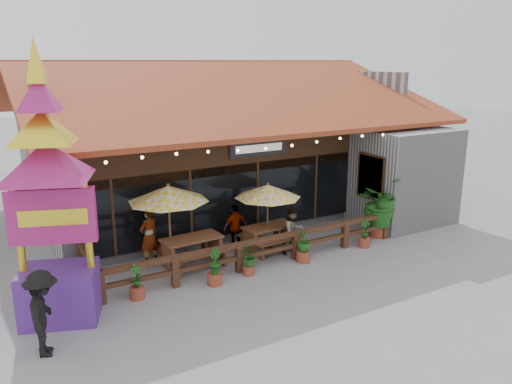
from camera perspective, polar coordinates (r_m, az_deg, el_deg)
ground at (r=16.56m, az=4.94°, el=-6.71°), size 100.00×100.00×0.00m
restaurant_building at (r=21.61m, az=-4.47°, el=4.46°), size 15.50×14.73×6.09m
patio_railing at (r=15.02m, az=-1.53°, el=-6.45°), size 10.00×2.60×0.92m
umbrella_left at (r=14.92m, az=-9.99°, el=-0.23°), size 2.93×2.93×2.57m
umbrella_right at (r=15.98m, az=1.35°, el=0.06°), size 2.75×2.75×2.29m
picnic_table_left at (r=15.37m, az=-7.34°, el=-6.16°), size 1.91×1.67×0.87m
picnic_table_right at (r=16.45m, az=1.52°, el=-4.73°), size 1.79×1.57×0.83m
thai_sign_tower at (r=12.11m, az=-22.78°, el=2.52°), size 3.34×3.34×7.03m
tropical_plant at (r=17.98m, az=13.93°, el=-1.22°), size 2.06×2.01×2.16m
diner_a at (r=15.38m, az=-12.12°, el=-5.04°), size 0.79×0.66×1.84m
diner_b at (r=16.09m, az=4.30°, el=-4.47°), size 0.74×0.58×1.52m
diner_c at (r=16.51m, az=-2.39°, el=-3.97°), size 0.91×0.45×1.50m
pedestrian at (r=11.58m, az=-23.15°, el=-12.64°), size 0.96×1.35×1.89m
planter_a at (r=13.59m, az=-13.48°, el=-10.21°), size 0.40×0.39×0.96m
planter_b at (r=14.01m, az=-4.75°, el=-8.75°), size 0.42×0.42×1.03m
planter_c at (r=14.57m, az=-0.85°, el=-7.74°), size 0.67×0.66×0.84m
planter_d at (r=15.53m, az=5.46°, el=-6.18°), size 0.57×0.57×1.07m
planter_e at (r=17.09m, az=12.30°, el=-4.89°), size 0.39×0.39×0.95m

